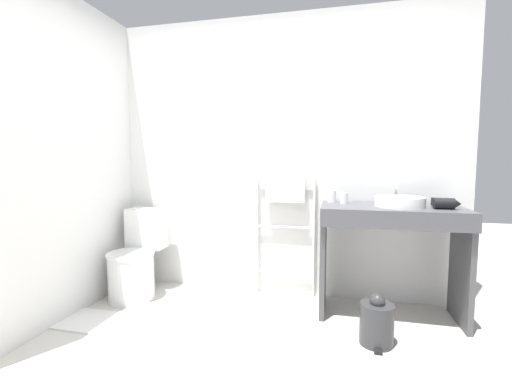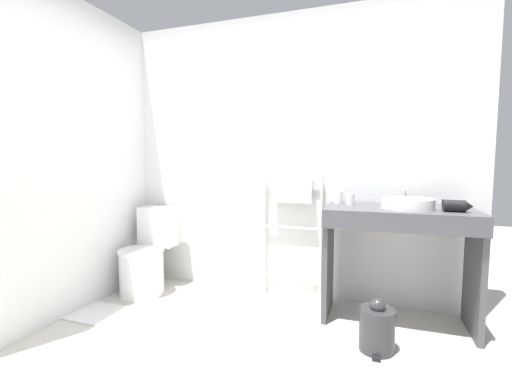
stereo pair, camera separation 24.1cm
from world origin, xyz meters
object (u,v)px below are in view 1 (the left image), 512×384
sink_basin (399,201)px  trash_bin (377,322)px  cup_near_wall (332,197)px  cup_near_edge (344,198)px  toilet (136,262)px  hair_dryer (445,203)px  towel_radiator (285,208)px

sink_basin → trash_bin: 0.92m
cup_near_wall → cup_near_edge: size_ratio=1.10×
cup_near_wall → trash_bin: cup_near_wall is taller
toilet → cup_near_edge: cup_near_edge is taller
cup_near_wall → hair_dryer: cup_near_wall is taller
towel_radiator → cup_near_edge: (0.51, -0.15, 0.12)m
cup_near_wall → cup_near_edge: cup_near_wall is taller
sink_basin → hair_dryer: size_ratio=2.00×
cup_near_edge → sink_basin: bearing=-14.2°
cup_near_wall → sink_basin: bearing=-18.4°
sink_basin → hair_dryer: 0.31m
toilet → hair_dryer: 2.63m
hair_dryer → toilet: bearing=-179.2°
hair_dryer → cup_near_edge: bearing=168.1°
towel_radiator → cup_near_edge: towel_radiator is taller
towel_radiator → sink_basin: 0.97m
cup_near_wall → cup_near_edge: 0.12m
cup_near_edge → hair_dryer: cup_near_edge is taller
cup_near_wall → trash_bin: size_ratio=0.29×
sink_basin → towel_radiator: bearing=164.6°
toilet → sink_basin: 2.33m
toilet → cup_near_edge: size_ratio=8.64×
towel_radiator → trash_bin: bearing=-44.2°
sink_basin → trash_bin: bearing=-112.8°
towel_radiator → sink_basin: (0.93, -0.25, 0.11)m
sink_basin → cup_near_wall: bearing=161.6°
toilet → hair_dryer: bearing=0.8°
sink_basin → hair_dryer: bearing=-8.7°
toilet → towel_radiator: bearing=14.3°
toilet → sink_basin: (2.25, 0.08, 0.61)m
sink_basin → hair_dryer: (0.30, -0.05, 0.00)m
sink_basin → trash_bin: size_ratio=1.06×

